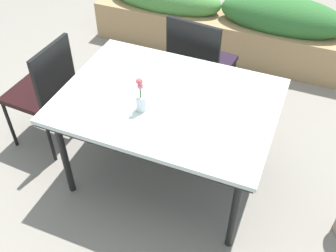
% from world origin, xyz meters
% --- Properties ---
extents(ground_plane, '(12.00, 12.00, 0.00)m').
position_xyz_m(ground_plane, '(0.00, 0.00, 0.00)').
color(ground_plane, gray).
extents(dining_table, '(1.43, 1.04, 0.75)m').
position_xyz_m(dining_table, '(0.05, -0.05, 0.70)').
color(dining_table, silver).
rests_on(dining_table, ground).
extents(chair_end_left, '(0.46, 0.46, 0.95)m').
position_xyz_m(chair_end_left, '(-0.96, -0.05, 0.55)').
color(chair_end_left, black).
rests_on(chair_end_left, ground).
extents(chair_far_side, '(0.53, 0.53, 0.96)m').
position_xyz_m(chair_far_side, '(-0.00, 0.77, 0.54)').
color(chair_far_side, black).
rests_on(chair_far_side, ground).
extents(flower_vase, '(0.07, 0.07, 0.25)m').
position_xyz_m(flower_vase, '(-0.06, -0.22, 0.85)').
color(flower_vase, silver).
rests_on(flower_vase, dining_table).
extents(planter_box, '(2.75, 0.49, 0.74)m').
position_xyz_m(planter_box, '(-0.10, 1.81, 0.35)').
color(planter_box, '#9E7F56').
rests_on(planter_box, ground).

